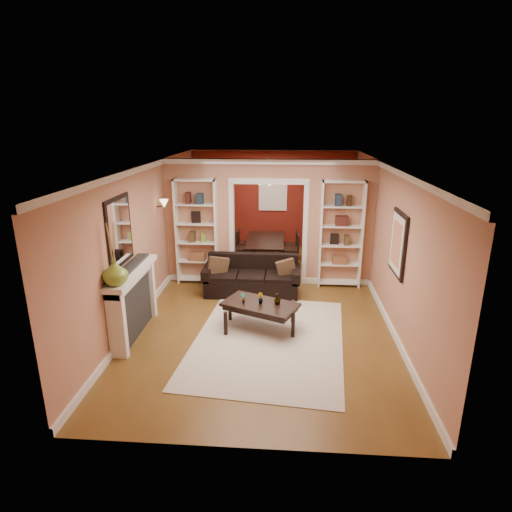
# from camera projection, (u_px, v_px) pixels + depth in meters

# --- Properties ---
(floor) EXTENTS (8.00, 8.00, 0.00)m
(floor) POSITION_uv_depth(u_px,v_px,m) (265.00, 302.00, 8.54)
(floor) COLOR brown
(floor) RESTS_ON ground
(ceiling) EXTENTS (8.00, 8.00, 0.00)m
(ceiling) POSITION_uv_depth(u_px,v_px,m) (266.00, 165.00, 7.72)
(ceiling) COLOR white
(ceiling) RESTS_ON ground
(wall_back) EXTENTS (8.00, 0.00, 8.00)m
(wall_back) POSITION_uv_depth(u_px,v_px,m) (273.00, 200.00, 11.93)
(wall_back) COLOR tan
(wall_back) RESTS_ON ground
(wall_front) EXTENTS (8.00, 0.00, 8.00)m
(wall_front) POSITION_uv_depth(u_px,v_px,m) (245.00, 339.00, 4.33)
(wall_front) COLOR tan
(wall_front) RESTS_ON ground
(wall_left) EXTENTS (0.00, 8.00, 8.00)m
(wall_left) POSITION_uv_depth(u_px,v_px,m) (150.00, 235.00, 8.29)
(wall_left) COLOR tan
(wall_left) RESTS_ON ground
(wall_right) EXTENTS (0.00, 8.00, 8.00)m
(wall_right) POSITION_uv_depth(u_px,v_px,m) (386.00, 239.00, 7.97)
(wall_right) COLOR tan
(wall_right) RESTS_ON ground
(partition_wall) EXTENTS (4.50, 0.15, 2.70)m
(partition_wall) POSITION_uv_depth(u_px,v_px,m) (268.00, 223.00, 9.27)
(partition_wall) COLOR tan
(partition_wall) RESTS_ON floor
(red_back_panel) EXTENTS (4.44, 0.04, 2.64)m
(red_back_panel) POSITION_uv_depth(u_px,v_px,m) (273.00, 201.00, 11.91)
(red_back_panel) COLOR maroon
(red_back_panel) RESTS_ON floor
(dining_window) EXTENTS (0.78, 0.03, 0.98)m
(dining_window) POSITION_uv_depth(u_px,v_px,m) (273.00, 193.00, 11.80)
(dining_window) COLOR #8CA5CC
(dining_window) RESTS_ON wall_back
(area_rug) EXTENTS (2.72, 3.58, 0.01)m
(area_rug) POSITION_uv_depth(u_px,v_px,m) (269.00, 339.00, 7.08)
(area_rug) COLOR beige
(area_rug) RESTS_ON floor
(sofa) EXTENTS (1.99, 0.86, 0.78)m
(sofa) POSITION_uv_depth(u_px,v_px,m) (252.00, 276.00, 8.87)
(sofa) COLOR black
(sofa) RESTS_ON floor
(pillow_left) EXTENTS (0.44, 0.29, 0.42)m
(pillow_left) POSITION_uv_depth(u_px,v_px,m) (218.00, 266.00, 8.84)
(pillow_left) COLOR brown
(pillow_left) RESTS_ON sofa
(pillow_right) EXTENTS (0.39, 0.21, 0.38)m
(pillow_right) POSITION_uv_depth(u_px,v_px,m) (286.00, 269.00, 8.75)
(pillow_right) COLOR brown
(pillow_right) RESTS_ON sofa
(coffee_table) EXTENTS (1.42, 1.12, 0.47)m
(coffee_table) POSITION_uv_depth(u_px,v_px,m) (260.00, 316.00, 7.40)
(coffee_table) COLOR black
(coffee_table) RESTS_ON floor
(plant_left) EXTENTS (0.12, 0.11, 0.18)m
(plant_left) POSITION_uv_depth(u_px,v_px,m) (243.00, 298.00, 7.32)
(plant_left) COLOR #336626
(plant_left) RESTS_ON coffee_table
(plant_center) EXTENTS (0.13, 0.13, 0.19)m
(plant_center) POSITION_uv_depth(u_px,v_px,m) (260.00, 298.00, 7.30)
(plant_center) COLOR #336626
(plant_center) RESTS_ON coffee_table
(plant_right) EXTENTS (0.17, 0.17, 0.21)m
(plant_right) POSITION_uv_depth(u_px,v_px,m) (277.00, 298.00, 7.27)
(plant_right) COLOR #336626
(plant_right) RESTS_ON coffee_table
(bookshelf_left) EXTENTS (0.90, 0.30, 2.30)m
(bookshelf_left) POSITION_uv_depth(u_px,v_px,m) (197.00, 232.00, 9.28)
(bookshelf_left) COLOR white
(bookshelf_left) RESTS_ON floor
(bookshelf_right) EXTENTS (0.90, 0.30, 2.30)m
(bookshelf_right) POSITION_uv_depth(u_px,v_px,m) (341.00, 235.00, 9.06)
(bookshelf_right) COLOR white
(bookshelf_right) RESTS_ON floor
(fireplace) EXTENTS (0.32, 1.70, 1.16)m
(fireplace) POSITION_uv_depth(u_px,v_px,m) (135.00, 303.00, 7.08)
(fireplace) COLOR white
(fireplace) RESTS_ON floor
(vase) EXTENTS (0.46, 0.46, 0.39)m
(vase) POSITION_uv_depth(u_px,v_px,m) (115.00, 272.00, 6.23)
(vase) COLOR olive
(vase) RESTS_ON fireplace
(mirror) EXTENTS (0.03, 0.95, 1.10)m
(mirror) POSITION_uv_depth(u_px,v_px,m) (119.00, 231.00, 6.72)
(mirror) COLOR silver
(mirror) RESTS_ON wall_left
(wall_sconce) EXTENTS (0.18, 0.18, 0.22)m
(wall_sconce) POSITION_uv_depth(u_px,v_px,m) (161.00, 205.00, 8.66)
(wall_sconce) COLOR #FFE0A5
(wall_sconce) RESTS_ON wall_left
(framed_art) EXTENTS (0.04, 0.85, 1.05)m
(framed_art) POSITION_uv_depth(u_px,v_px,m) (398.00, 244.00, 6.97)
(framed_art) COLOR black
(framed_art) RESTS_ON wall_right
(dining_table) EXTENTS (1.68, 0.94, 0.59)m
(dining_table) POSITION_uv_depth(u_px,v_px,m) (267.00, 251.00, 10.88)
(dining_table) COLOR black
(dining_table) RESTS_ON floor
(dining_chair_nw) EXTENTS (0.48, 0.48, 0.85)m
(dining_chair_nw) POSITION_uv_depth(u_px,v_px,m) (244.00, 249.00, 10.60)
(dining_chair_nw) COLOR black
(dining_chair_nw) RESTS_ON floor
(dining_chair_ne) EXTENTS (0.45, 0.45, 0.86)m
(dining_chair_ne) POSITION_uv_depth(u_px,v_px,m) (289.00, 250.00, 10.52)
(dining_chair_ne) COLOR black
(dining_chair_ne) RESTS_ON floor
(dining_chair_sw) EXTENTS (0.39, 0.39, 0.77)m
(dining_chair_sw) POSITION_uv_depth(u_px,v_px,m) (246.00, 244.00, 11.18)
(dining_chair_sw) COLOR black
(dining_chair_sw) RESTS_ON floor
(dining_chair_se) EXTENTS (0.46, 0.46, 0.76)m
(dining_chair_se) POSITION_uv_depth(u_px,v_px,m) (288.00, 245.00, 11.10)
(dining_chair_se) COLOR black
(dining_chair_se) RESTS_ON floor
(chandelier) EXTENTS (0.50, 0.50, 0.30)m
(chandelier) POSITION_uv_depth(u_px,v_px,m) (271.00, 182.00, 10.49)
(chandelier) COLOR #3C2A1B
(chandelier) RESTS_ON ceiling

